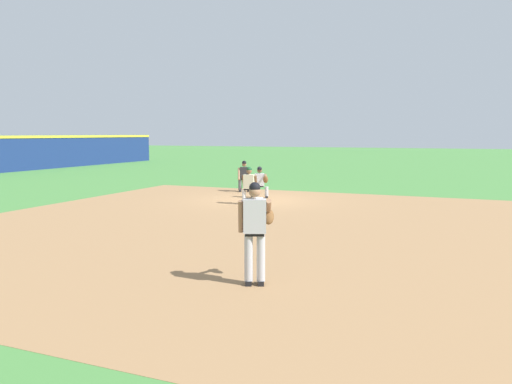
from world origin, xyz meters
The scene contains 8 objects.
ground_plane centered at (0.00, 0.00, 0.00)m, with size 160.00×160.00×0.00m, color #47843D.
infield_dirt_patch centered at (-5.41, -2.19, 0.00)m, with size 18.00×18.00×0.01m, color #9E754C.
first_base_bag centered at (0.00, 0.00, 0.04)m, with size 0.38×0.38×0.09m, color white.
baseball centered at (-3.93, -1.29, 0.04)m, with size 0.07×0.07×0.07m, color white.
pitcher centered at (-10.77, -4.38, 1.06)m, with size 0.82×0.60×1.86m.
first_baseman centered at (0.50, 0.08, 0.73)m, with size 0.85×0.96×1.34m.
baserunner centered at (-1.46, -0.26, 0.79)m, with size 0.51×0.64×1.46m.
umpire centered at (2.37, 1.63, 0.79)m, with size 0.60×0.67×1.46m.
Camera 1 is at (-18.82, -7.71, 2.70)m, focal length 35.00 mm.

